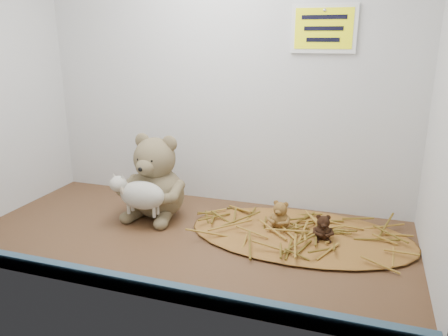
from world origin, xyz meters
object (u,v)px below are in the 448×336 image
(main_teddy, at_px, (156,176))
(toy_lamb, at_px, (142,195))
(mini_teddy_brown, at_px, (323,226))
(mini_teddy_tan, at_px, (280,214))

(main_teddy, height_order, toy_lamb, main_teddy)
(mini_teddy_brown, bearing_deg, main_teddy, 162.83)
(main_teddy, distance_m, mini_teddy_brown, 0.51)
(toy_lamb, height_order, mini_teddy_brown, toy_lamb)
(mini_teddy_tan, bearing_deg, toy_lamb, -155.52)
(main_teddy, relative_size, mini_teddy_brown, 3.63)
(mini_teddy_tan, relative_size, mini_teddy_brown, 1.15)
(main_teddy, relative_size, toy_lamb, 1.44)
(main_teddy, xyz_separation_m, toy_lamb, (0.00, -0.09, -0.03))
(mini_teddy_brown, bearing_deg, mini_teddy_tan, 150.06)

